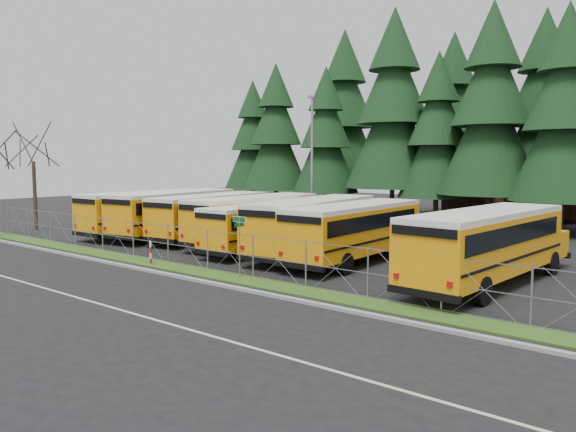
# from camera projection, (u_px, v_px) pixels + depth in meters

# --- Properties ---
(ground) EXTENTS (120.00, 120.00, 0.00)m
(ground) POSITION_uv_depth(u_px,v_px,m) (237.00, 269.00, 27.44)
(ground) COLOR black
(ground) RESTS_ON ground
(curb) EXTENTS (50.00, 0.25, 0.12)m
(curb) POSITION_uv_depth(u_px,v_px,m) (188.00, 278.00, 25.04)
(curb) COLOR gray
(curb) RESTS_ON ground
(grass_verge) EXTENTS (50.00, 1.40, 0.06)m
(grass_verge) POSITION_uv_depth(u_px,v_px,m) (211.00, 274.00, 26.12)
(grass_verge) COLOR #254915
(grass_verge) RESTS_ON ground
(road_lane_line) EXTENTS (50.00, 0.12, 0.01)m
(road_lane_line) POSITION_uv_depth(u_px,v_px,m) (89.00, 301.00, 21.27)
(road_lane_line) COLOR beige
(road_lane_line) RESTS_ON ground
(chainlink_fence) EXTENTS (44.00, 0.10, 2.00)m
(chainlink_fence) POSITION_uv_depth(u_px,v_px,m) (222.00, 252.00, 26.57)
(chainlink_fence) COLOR gray
(chainlink_fence) RESTS_ON ground
(brick_building) EXTENTS (22.00, 10.00, 6.00)m
(brick_building) POSITION_uv_depth(u_px,v_px,m) (571.00, 184.00, 54.23)
(brick_building) COLOR brown
(brick_building) RESTS_ON ground
(bus_0) EXTENTS (3.21, 11.92, 3.10)m
(bus_0) POSITION_uv_depth(u_px,v_px,m) (152.00, 213.00, 40.16)
(bus_0) COLOR #FF9D08
(bus_0) RESTS_ON ground
(bus_1) EXTENTS (4.49, 12.34, 3.16)m
(bus_1) POSITION_uv_depth(u_px,v_px,m) (178.00, 214.00, 39.19)
(bus_1) COLOR #FF9D08
(bus_1) RESTS_ON ground
(bus_2) EXTENTS (4.00, 11.78, 3.03)m
(bus_2) POSITION_uv_depth(u_px,v_px,m) (216.00, 217.00, 37.85)
(bus_2) COLOR #FF9D08
(bus_2) RESTS_ON ground
(bus_3) EXTENTS (3.07, 11.81, 3.08)m
(bus_3) POSITION_uv_depth(u_px,v_px,m) (258.00, 220.00, 35.37)
(bus_3) COLOR #FF9D08
(bus_3) RESTS_ON ground
(bus_4) EXTENTS (2.83, 10.74, 2.80)m
(bus_4) POSITION_uv_depth(u_px,v_px,m) (271.00, 227.00, 32.86)
(bus_4) COLOR #FF9D08
(bus_4) RESTS_ON ground
(bus_5) EXTENTS (4.25, 12.36, 3.17)m
(bus_5) POSITION_uv_depth(u_px,v_px,m) (317.00, 227.00, 31.42)
(bus_5) COLOR #FF9D08
(bus_5) RESTS_ON ground
(bus_6) EXTENTS (3.15, 11.80, 3.07)m
(bus_6) POSITION_uv_depth(u_px,v_px,m) (359.00, 233.00, 29.37)
(bus_6) COLOR #FF9D08
(bus_6) RESTS_ON ground
(bus_east) EXTENTS (3.70, 12.47, 3.23)m
(bus_east) POSITION_uv_depth(u_px,v_px,m) (490.00, 248.00, 23.89)
(bus_east) COLOR #FF9D08
(bus_east) RESTS_ON ground
(street_sign) EXTENTS (0.84, 0.55, 2.81)m
(street_sign) POSITION_uv_depth(u_px,v_px,m) (239.00, 234.00, 25.15)
(street_sign) COLOR gray
(street_sign) RESTS_ON ground
(striped_bollard) EXTENTS (0.11, 0.11, 1.20)m
(striped_bollard) POSITION_uv_depth(u_px,v_px,m) (151.00, 253.00, 28.69)
(striped_bollard) COLOR #B20C0C
(striped_bollard) RESTS_ON ground
(light_standard) EXTENTS (0.70, 0.35, 10.14)m
(light_standard) POSITION_uv_depth(u_px,v_px,m) (312.00, 158.00, 42.31)
(light_standard) COLOR gray
(light_standard) RESTS_ON ground
(conifer_0) EXTENTS (6.49, 6.49, 14.36)m
(conifer_0) POSITION_uv_depth(u_px,v_px,m) (253.00, 144.00, 63.86)
(conifer_0) COLOR black
(conifer_0) RESTS_ON ground
(conifer_1) EXTENTS (6.95, 6.95, 15.38)m
(conifer_1) POSITION_uv_depth(u_px,v_px,m) (276.00, 138.00, 58.75)
(conifer_1) COLOR black
(conifer_1) RESTS_ON ground
(conifer_2) EXTENTS (6.55, 6.55, 14.48)m
(conifer_2) POSITION_uv_depth(u_px,v_px,m) (326.00, 141.00, 55.28)
(conifer_2) COLOR black
(conifer_2) RESTS_ON ground
(conifer_3) EXTENTS (8.62, 8.62, 19.06)m
(conifer_3) POSITION_uv_depth(u_px,v_px,m) (393.00, 114.00, 51.02)
(conifer_3) COLOR black
(conifer_3) RESTS_ON ground
(conifer_4) EXTENTS (6.58, 6.58, 14.55)m
(conifer_4) POSITION_uv_depth(u_px,v_px,m) (437.00, 137.00, 47.79)
(conifer_4) COLOR black
(conifer_4) RESTS_ON ground
(conifer_5) EXTENTS (8.02, 8.02, 17.74)m
(conifer_5) POSITION_uv_depth(u_px,v_px,m) (491.00, 115.00, 44.08)
(conifer_5) COLOR black
(conifer_5) RESTS_ON ground
(conifer_6) EXTENTS (7.41, 7.41, 16.39)m
(conifer_6) POSITION_uv_depth(u_px,v_px,m) (565.00, 119.00, 39.56)
(conifer_6) COLOR black
(conifer_6) RESTS_ON ground
(conifer_10) EXTENTS (8.95, 8.95, 19.79)m
(conifer_10) POSITION_uv_depth(u_px,v_px,m) (344.00, 119.00, 62.87)
(conifer_10) COLOR black
(conifer_10) RESTS_ON ground
(conifer_11) EXTENTS (7.92, 7.92, 17.53)m
(conifer_11) POSITION_uv_depth(u_px,v_px,m) (452.00, 124.00, 53.91)
(conifer_11) COLOR black
(conifer_11) RESTS_ON ground
(conifer_12) EXTENTS (8.30, 8.30, 18.37)m
(conifer_12) POSITION_uv_depth(u_px,v_px,m) (543.00, 115.00, 48.57)
(conifer_12) COLOR black
(conifer_12) RESTS_ON ground
(bare_tree_1) EXTENTS (5.23, 5.23, 7.47)m
(bare_tree_1) POSITION_uv_depth(u_px,v_px,m) (34.00, 181.00, 42.67)
(bare_tree_1) COLOR #322316
(bare_tree_1) RESTS_ON ground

